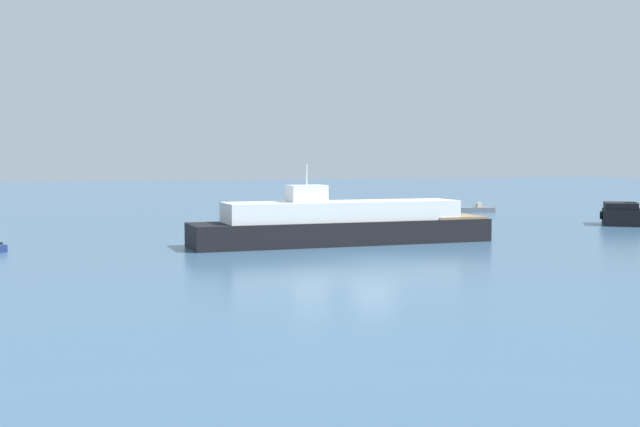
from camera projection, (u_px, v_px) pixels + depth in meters
The scene contains 3 objects.
ground_plane at pixel (375, 258), 43.43m from camera, with size 400.00×400.00×0.00m, color #3D607F.
fishing_skiff at pixel (476, 209), 84.64m from camera, with size 4.20×2.93×1.03m.
white_riverboat at pixel (343, 224), 51.34m from camera, with size 20.69×5.45×5.35m.
Camera 1 is at (-20.20, -38.27, 5.39)m, focal length 43.15 mm.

